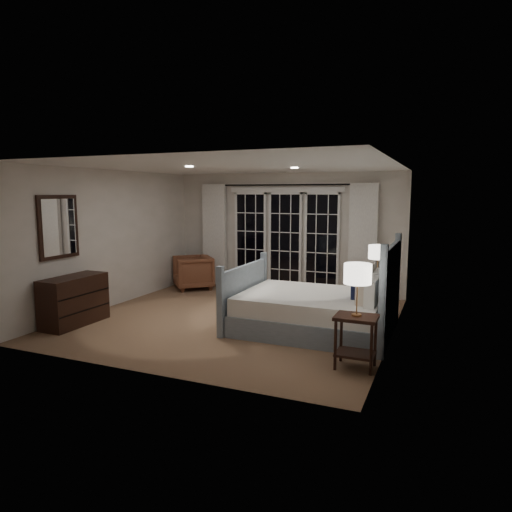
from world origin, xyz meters
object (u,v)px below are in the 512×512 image
at_px(bed, 316,309).
at_px(nightstand_right, 376,294).
at_px(nightstand_left, 356,334).
at_px(lamp_right, 378,252).
at_px(dresser, 74,301).
at_px(armchair, 193,272).
at_px(lamp_left, 358,274).

bearing_deg(bed, nightstand_right, 57.32).
distance_m(bed, nightstand_left, 1.50).
distance_m(bed, lamp_right, 1.55).
xyz_separation_m(lamp_right, dresser, (-4.37, -2.27, -0.72)).
height_order(bed, nightstand_left, bed).
xyz_separation_m(nightstand_right, armchair, (-4.04, 0.85, -0.05)).
height_order(lamp_right, dresser, lamp_right).
bearing_deg(lamp_left, nightstand_left, -45.00).
xyz_separation_m(nightstand_right, lamp_left, (0.10, -2.38, 0.73)).
distance_m(nightstand_left, armchair, 5.25).
distance_m(lamp_left, lamp_right, 2.38).
bearing_deg(lamp_left, armchair, 142.06).
bearing_deg(nightstand_right, dresser, -152.55).
height_order(lamp_right, armchair, lamp_right).
height_order(bed, lamp_right, bed).
bearing_deg(lamp_right, nightstand_left, -87.58).
bearing_deg(lamp_left, dresser, 178.57).
distance_m(bed, dresser, 3.82).
height_order(nightstand_left, lamp_left, lamp_left).
height_order(nightstand_right, lamp_left, lamp_left).
xyz_separation_m(nightstand_left, armchair, (-4.14, 3.23, -0.06)).
distance_m(lamp_left, dresser, 4.53).
relative_size(bed, nightstand_right, 3.71).
bearing_deg(nightstand_right, nightstand_left, -87.58).
relative_size(lamp_left, dresser, 0.57).
height_order(nightstand_right, dresser, dresser).
bearing_deg(lamp_left, bed, 123.40).
bearing_deg(lamp_left, lamp_right, 92.42).
xyz_separation_m(bed, armchair, (-3.32, 1.98, 0.02)).
xyz_separation_m(nightstand_right, lamp_right, (0.00, 0.00, 0.70)).
xyz_separation_m(lamp_left, lamp_right, (-0.10, 2.38, -0.03)).
distance_m(lamp_right, armchair, 4.20).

